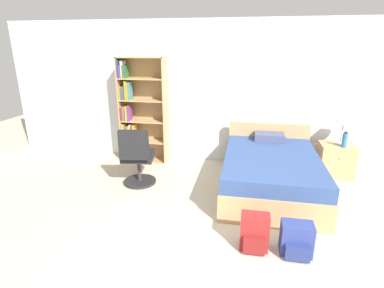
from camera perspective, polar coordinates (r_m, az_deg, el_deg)
name	(u,v)px	position (r m, az deg, el deg)	size (l,w,h in m)	color
ground_plane	(216,282)	(3.15, 4.63, -24.71)	(14.00, 14.00, 0.00)	#BCB29E
wall_back	(237,94)	(5.60, 8.62, 9.37)	(9.00, 0.06, 2.60)	silver
bookshelf	(138,113)	(5.75, -10.24, 5.87)	(0.87, 0.33, 1.96)	tan
bed	(270,172)	(4.77, 14.67, -5.10)	(1.40, 2.05, 0.84)	tan
office_chair	(137,159)	(4.78, -10.36, -2.79)	(0.55, 0.63, 0.97)	#232326
nightstand	(335,160)	(5.69, 25.65, -2.76)	(0.55, 0.49, 0.56)	tan
table_lamp	(344,120)	(5.56, 26.98, 4.08)	(0.28, 0.28, 0.52)	#B2B2B7
water_bottle	(345,140)	(5.48, 27.09, 0.70)	(0.08, 0.08, 0.26)	teal
backpack_blue	(297,240)	(3.53, 19.29, -16.86)	(0.33, 0.29, 0.36)	navy
backpack_red	(254,233)	(3.46, 11.80, -16.27)	(0.31, 0.23, 0.42)	maroon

